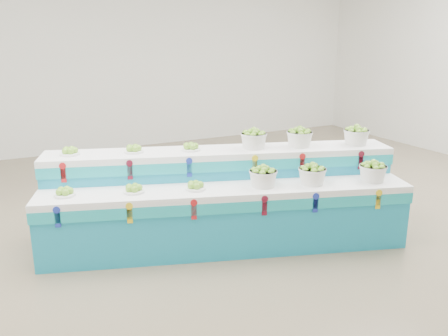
{
  "coord_description": "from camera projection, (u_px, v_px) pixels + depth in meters",
  "views": [
    {
      "loc": [
        -2.97,
        -4.5,
        2.28
      ],
      "look_at": [
        -0.74,
        -0.09,
        0.87
      ],
      "focal_mm": 37.68,
      "sensor_mm": 36.0,
      "label": 1
    }
  ],
  "objects": [
    {
      "name": "ground",
      "position": [
        274.0,
        227.0,
        5.78
      ],
      "size": [
        10.0,
        10.0,
        0.0
      ],
      "primitive_type": "plane",
      "color": "#6E614B",
      "rests_on": "ground"
    },
    {
      "name": "back_wall",
      "position": [
        143.0,
        48.0,
        9.52
      ],
      "size": [
        10.0,
        0.0,
        10.0
      ],
      "primitive_type": "plane",
      "rotation": [
        1.57,
        0.0,
        0.0
      ],
      "color": "silver",
      "rests_on": "ground"
    },
    {
      "name": "display_stand",
      "position": [
        224.0,
        199.0,
        5.24
      ],
      "size": [
        4.08,
        2.2,
        1.02
      ],
      "primitive_type": null,
      "rotation": [
        0.0,
        0.0,
        -0.31
      ],
      "color": "#1990B6",
      "rests_on": "ground"
    },
    {
      "name": "plate_lower_left",
      "position": [
        65.0,
        191.0,
        4.69
      ],
      "size": [
        0.27,
        0.27,
        0.1
      ],
      "primitive_type": "cylinder",
      "rotation": [
        0.0,
        0.0,
        -0.31
      ],
      "color": "white",
      "rests_on": "display_stand"
    },
    {
      "name": "plate_lower_mid",
      "position": [
        134.0,
        188.0,
        4.79
      ],
      "size": [
        0.27,
        0.27,
        0.1
      ],
      "primitive_type": "cylinder",
      "rotation": [
        0.0,
        0.0,
        -0.31
      ],
      "color": "white",
      "rests_on": "display_stand"
    },
    {
      "name": "plate_lower_right",
      "position": [
        195.0,
        185.0,
        4.88
      ],
      "size": [
        0.27,
        0.27,
        0.1
      ],
      "primitive_type": "cylinder",
      "rotation": [
        0.0,
        0.0,
        -0.31
      ],
      "color": "white",
      "rests_on": "display_stand"
    },
    {
      "name": "basket_lower_left",
      "position": [
        263.0,
        176.0,
        4.97
      ],
      "size": [
        0.38,
        0.38,
        0.22
      ],
      "primitive_type": null,
      "rotation": [
        0.0,
        0.0,
        -0.31
      ],
      "color": "silver",
      "rests_on": "display_stand"
    },
    {
      "name": "basket_lower_mid",
      "position": [
        312.0,
        174.0,
        5.05
      ],
      "size": [
        0.38,
        0.38,
        0.22
      ],
      "primitive_type": null,
      "rotation": [
        0.0,
        0.0,
        -0.31
      ],
      "color": "silver",
      "rests_on": "display_stand"
    },
    {
      "name": "basket_lower_right",
      "position": [
        373.0,
        171.0,
        5.15
      ],
      "size": [
        0.38,
        0.38,
        0.22
      ],
      "primitive_type": null,
      "rotation": [
        0.0,
        0.0,
        -0.31
      ],
      "color": "silver",
      "rests_on": "display_stand"
    },
    {
      "name": "plate_upper_left",
      "position": [
        70.0,
        151.0,
        5.07
      ],
      "size": [
        0.27,
        0.27,
        0.1
      ],
      "primitive_type": "cylinder",
      "rotation": [
        0.0,
        0.0,
        -0.31
      ],
      "color": "white",
      "rests_on": "display_stand"
    },
    {
      "name": "plate_upper_mid",
      "position": [
        134.0,
        148.0,
        5.17
      ],
      "size": [
        0.27,
        0.27,
        0.1
      ],
      "primitive_type": "cylinder",
      "rotation": [
        0.0,
        0.0,
        -0.31
      ],
      "color": "white",
      "rests_on": "display_stand"
    },
    {
      "name": "plate_upper_right",
      "position": [
        191.0,
        146.0,
        5.27
      ],
      "size": [
        0.27,
        0.27,
        0.1
      ],
      "primitive_type": "cylinder",
      "rotation": [
        0.0,
        0.0,
        -0.31
      ],
      "color": "white",
      "rests_on": "display_stand"
    },
    {
      "name": "basket_upper_left",
      "position": [
        254.0,
        139.0,
        5.36
      ],
      "size": [
        0.38,
        0.38,
        0.22
      ],
      "primitive_type": null,
      "rotation": [
        0.0,
        0.0,
        -0.31
      ],
      "color": "silver",
      "rests_on": "display_stand"
    },
    {
      "name": "basket_upper_mid",
      "position": [
        300.0,
        137.0,
        5.43
      ],
      "size": [
        0.38,
        0.38,
        0.22
      ],
      "primitive_type": null,
      "rotation": [
        0.0,
        0.0,
        -0.31
      ],
      "color": "silver",
      "rests_on": "display_stand"
    },
    {
      "name": "basket_upper_right",
      "position": [
        356.0,
        135.0,
        5.54
      ],
      "size": [
        0.38,
        0.38,
        0.22
      ],
      "primitive_type": null,
      "rotation": [
        0.0,
        0.0,
        -0.31
      ],
      "color": "silver",
      "rests_on": "display_stand"
    }
  ]
}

